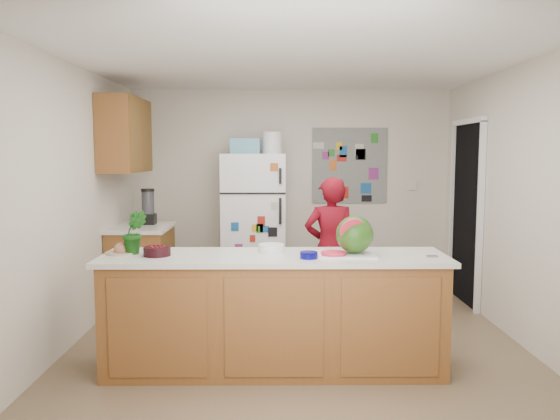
{
  "coord_description": "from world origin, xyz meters",
  "views": [
    {
      "loc": [
        -0.19,
        -4.68,
        1.7
      ],
      "look_at": [
        -0.15,
        0.2,
        1.2
      ],
      "focal_mm": 35.0,
      "sensor_mm": 36.0,
      "label": 1
    }
  ],
  "objects_px": {
    "refrigerator": "(254,224)",
    "watermelon": "(355,234)",
    "person": "(330,248)",
    "cherry_bowl": "(157,251)"
  },
  "relations": [
    {
      "from": "refrigerator",
      "to": "watermelon",
      "type": "relative_size",
      "value": 5.86
    },
    {
      "from": "refrigerator",
      "to": "person",
      "type": "xyz_separation_m",
      "value": [
        0.82,
        -1.04,
        -0.12
      ]
    },
    {
      "from": "watermelon",
      "to": "cherry_bowl",
      "type": "bearing_deg",
      "value": -178.41
    },
    {
      "from": "cherry_bowl",
      "to": "person",
      "type": "bearing_deg",
      "value": 42.95
    },
    {
      "from": "refrigerator",
      "to": "person",
      "type": "relative_size",
      "value": 1.16
    },
    {
      "from": "refrigerator",
      "to": "watermelon",
      "type": "height_order",
      "value": "refrigerator"
    },
    {
      "from": "refrigerator",
      "to": "cherry_bowl",
      "type": "relative_size",
      "value": 8.24
    },
    {
      "from": "person",
      "to": "watermelon",
      "type": "xyz_separation_m",
      "value": [
        0.05,
        -1.33,
        0.34
      ]
    },
    {
      "from": "refrigerator",
      "to": "cherry_bowl",
      "type": "bearing_deg",
      "value": -105.07
    },
    {
      "from": "person",
      "to": "cherry_bowl",
      "type": "xyz_separation_m",
      "value": [
        -1.47,
        -1.37,
        0.22
      ]
    }
  ]
}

